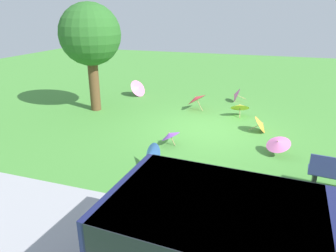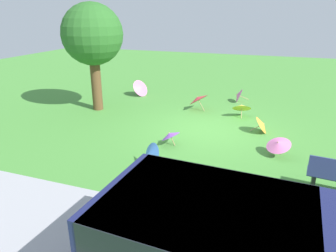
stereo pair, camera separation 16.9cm
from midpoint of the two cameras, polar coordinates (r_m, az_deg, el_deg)
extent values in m
plane|color=#478C38|center=(10.51, 6.61, -0.64)|extent=(40.00, 40.00, 0.00)
cube|color=black|center=(4.13, 7.46, -16.95)|extent=(2.67, 2.05, 0.55)
cylinder|color=black|center=(5.54, 2.40, -17.09)|extent=(0.77, 0.26, 0.76)
cube|color=black|center=(7.69, 24.80, -8.92)|extent=(0.12, 0.41, 0.45)
cylinder|color=brown|center=(12.65, -13.88, 7.84)|extent=(0.40, 0.40, 2.25)
sphere|color=#286023|center=(12.40, -14.61, 16.07)|extent=(2.32, 2.32, 2.32)
cylinder|color=tan|center=(7.93, -2.28, -5.70)|extent=(0.25, 0.28, 0.14)
cone|color=#4C8CE5|center=(7.80, -3.84, -5.52)|extent=(0.74, 0.72, 0.69)
sphere|color=tan|center=(7.77, -4.27, -5.47)|extent=(0.06, 0.06, 0.05)
cylinder|color=tan|center=(9.14, 19.35, -3.99)|extent=(0.11, 0.15, 0.31)
cone|color=pink|center=(8.98, 19.16, -2.97)|extent=(0.91, 0.90, 0.40)
sphere|color=tan|center=(8.94, 19.10, -2.69)|extent=(0.06, 0.06, 0.05)
cylinder|color=tan|center=(10.61, 15.23, -0.25)|extent=(0.34, 0.05, 0.25)
cone|color=orange|center=(10.57, 16.42, 0.39)|extent=(0.47, 0.64, 0.56)
sphere|color=tan|center=(10.56, 16.66, 0.52)|extent=(0.05, 0.04, 0.05)
cylinder|color=tan|center=(13.94, 13.08, 5.19)|extent=(0.41, 0.07, 0.18)
cone|color=pink|center=(13.91, 12.03, 5.66)|extent=(0.41, 0.66, 0.63)
sphere|color=tan|center=(13.91, 11.79, 5.77)|extent=(0.05, 0.04, 0.05)
cylinder|color=tan|center=(12.46, 5.50, 3.83)|extent=(0.29, 0.10, 0.43)
cone|color=#D8383F|center=(12.47, 4.82, 5.11)|extent=(0.94, 0.98, 0.57)
sphere|color=tan|center=(12.47, 4.68, 5.38)|extent=(0.06, 0.05, 0.05)
cylinder|color=tan|center=(9.19, 0.37, -2.76)|extent=(0.17, 0.05, 0.27)
cone|color=purple|center=(9.16, -0.17, -1.61)|extent=(0.67, 0.69, 0.38)
sphere|color=tan|center=(9.16, -0.32, -1.29)|extent=(0.05, 0.04, 0.05)
cylinder|color=tan|center=(14.85, -6.41, 6.59)|extent=(0.36, 0.15, 0.25)
cone|color=pink|center=(14.65, -5.75, 7.03)|extent=(0.78, 0.95, 0.77)
sphere|color=tan|center=(14.61, -5.59, 7.13)|extent=(0.06, 0.05, 0.05)
cylinder|color=tan|center=(11.88, 12.72, 2.36)|extent=(0.07, 0.23, 0.34)
cone|color=yellow|center=(11.95, 12.74, 3.58)|extent=(0.81, 0.78, 0.48)
sphere|color=tan|center=(11.96, 12.75, 3.89)|extent=(0.05, 0.06, 0.05)
camera|label=1|loc=(0.08, -90.54, -0.20)|focal=33.01mm
camera|label=2|loc=(0.08, 89.46, 0.20)|focal=33.01mm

